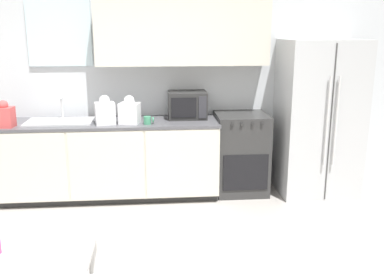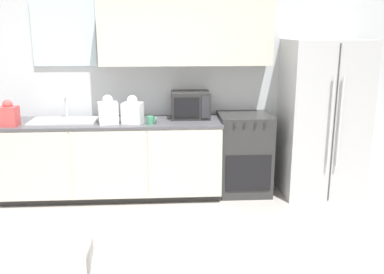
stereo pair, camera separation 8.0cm
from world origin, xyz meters
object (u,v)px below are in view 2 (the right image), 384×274
object	(u,v)px
refrigerator	(322,118)
coffee_mug	(151,120)
microwave	(190,105)
oven_range	(244,154)

from	to	relation	value
refrigerator	coffee_mug	xyz separation A→B (m)	(-1.97, -0.15, 0.04)
microwave	coffee_mug	size ratio (longest dim) A/B	3.89
refrigerator	coffee_mug	distance (m)	1.97
refrigerator	microwave	world-z (taller)	refrigerator
refrigerator	coffee_mug	size ratio (longest dim) A/B	15.86
microwave	oven_range	bearing A→B (deg)	-7.99
microwave	coffee_mug	bearing A→B (deg)	-146.62
coffee_mug	oven_range	bearing A→B (deg)	11.01
oven_range	microwave	size ratio (longest dim) A/B	2.14
oven_range	microwave	world-z (taller)	microwave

